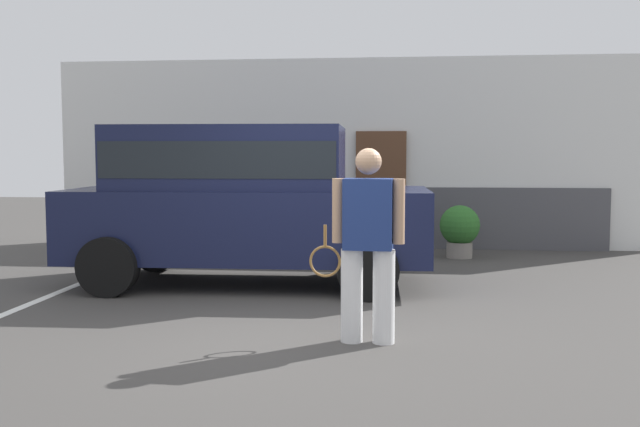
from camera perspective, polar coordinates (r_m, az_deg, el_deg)
name	(u,v)px	position (r m, az deg, el deg)	size (l,w,h in m)	color
ground_plane	(300,335)	(6.92, -1.58, -9.53)	(40.00, 40.00, 0.00)	#423F3D
parking_stripe_0	(49,296)	(9.30, -20.53, -6.09)	(0.12, 4.40, 0.01)	silver
house_frontage	(350,159)	(13.25, 2.39, 4.32)	(10.85, 0.40, 3.41)	white
parked_suv	(242,197)	(9.45, -6.19, 1.33)	(4.66, 2.29, 2.05)	#141938
tennis_player_man	(367,243)	(6.50, 3.76, -2.32)	(0.90, 0.29, 1.75)	white
potted_plant_by_porch	(460,229)	(12.03, 10.95, -1.18)	(0.65, 0.65, 0.86)	gray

